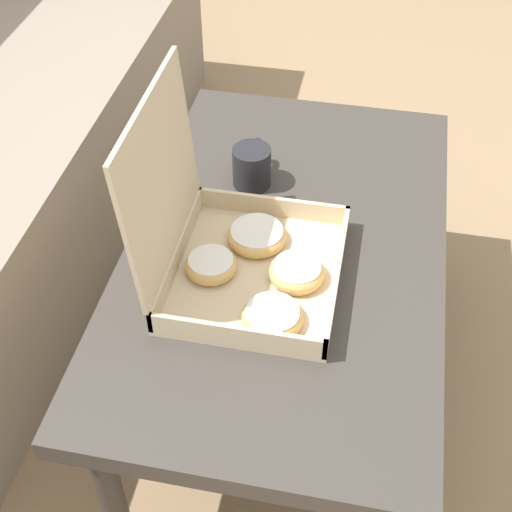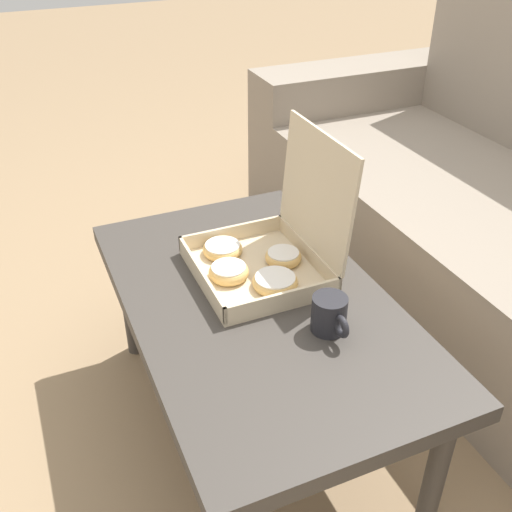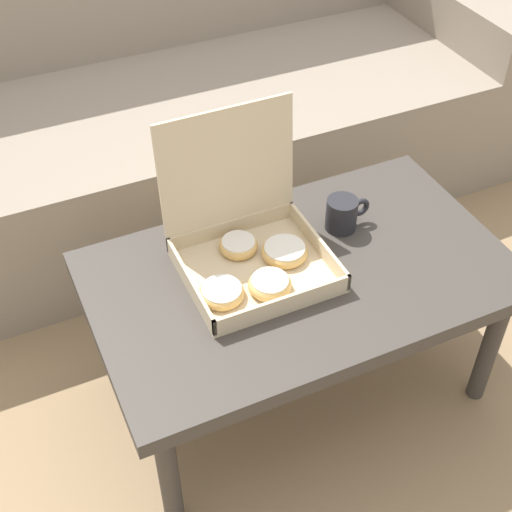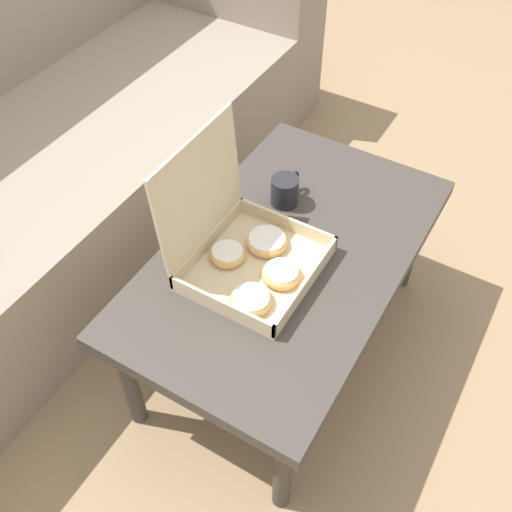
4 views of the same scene
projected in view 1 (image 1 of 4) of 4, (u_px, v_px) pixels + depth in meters
name	position (u px, v px, depth m)	size (l,w,h in m)	color
ground_plane	(227.00, 369.00, 1.59)	(12.00, 12.00, 0.00)	#937756
coffee_table	(286.00, 260.00, 1.31)	(0.94, 0.56, 0.41)	#3D3833
pastry_box	(238.00, 251.00, 1.18)	(0.32, 0.31, 0.33)	beige
coffee_mug	(252.00, 166.00, 1.38)	(0.11, 0.07, 0.08)	#232328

